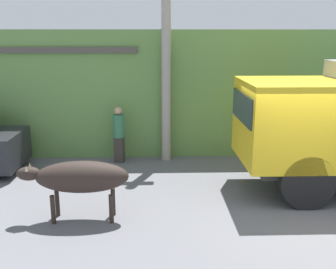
% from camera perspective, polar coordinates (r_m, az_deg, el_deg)
% --- Properties ---
extents(ground_plane, '(60.00, 60.00, 0.00)m').
position_cam_1_polar(ground_plane, '(9.05, 18.35, -10.13)').
color(ground_plane, slate).
extents(hillside_embankment, '(32.00, 6.61, 3.78)m').
position_cam_1_polar(hillside_embankment, '(15.22, 9.82, 7.50)').
color(hillside_embankment, '#608C47').
rests_on(hillside_embankment, ground_plane).
extents(building_backdrop, '(5.12, 2.70, 3.29)m').
position_cam_1_polar(building_backdrop, '(13.27, -15.23, 5.24)').
color(building_backdrop, '#C6B793').
rests_on(building_backdrop, ground_plane).
extents(brown_cow, '(2.20, 0.64, 1.23)m').
position_cam_1_polar(brown_cow, '(7.98, -12.69, -6.09)').
color(brown_cow, '#2D231E').
rests_on(brown_cow, ground_plane).
extents(pedestrian_on_hill, '(0.42, 0.42, 1.64)m').
position_cam_1_polar(pedestrian_on_hill, '(11.40, -7.15, 0.33)').
color(pedestrian_on_hill, '#38332D').
rests_on(pedestrian_on_hill, ground_plane).
extents(utility_pole, '(0.90, 0.26, 5.65)m').
position_cam_1_polar(utility_pole, '(11.27, -0.27, 10.68)').
color(utility_pole, '#9E998E').
rests_on(utility_pole, ground_plane).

